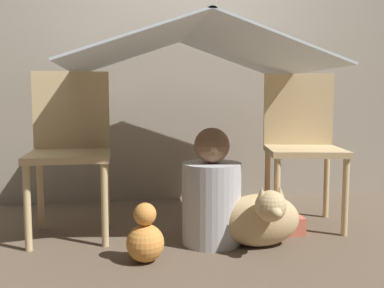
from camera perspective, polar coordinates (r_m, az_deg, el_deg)
The scene contains 9 objects.
ground_plane at distance 2.34m, azimuth 0.90°, elevation -13.11°, with size 8.80×8.80×0.00m, color brown.
wall_back at distance 3.32m, azimuth -2.45°, elevation 14.32°, with size 7.00×0.05×2.50m.
chair_left at distance 2.51m, azimuth -15.92°, elevation 0.09°, with size 0.44×0.44×0.93m.
chair_right at distance 2.72m, azimuth 14.42°, elevation 0.56°, with size 0.51×0.51×0.93m.
sheet_canopy at distance 2.45m, azimuth -0.00°, elevation 12.60°, with size 1.37×1.12×0.24m.
person_front at distance 2.29m, azimuth 2.63°, elevation -6.89°, with size 0.31×0.31×0.62m.
dog at distance 2.27m, azimuth 9.22°, elevation -9.71°, with size 0.42×0.37×0.35m.
floor_cushion at distance 2.60m, azimuth 8.82°, elevation -10.07°, with size 0.45×0.36×0.10m.
plush_toy at distance 2.08m, azimuth -6.25°, elevation -12.35°, with size 0.18×0.18×0.28m.
Camera 1 is at (-0.39, -2.18, 0.76)m, focal length 40.00 mm.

